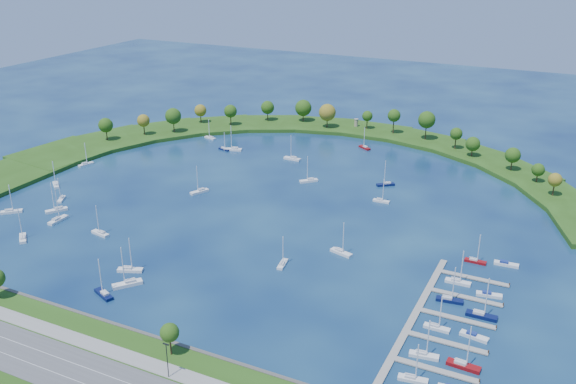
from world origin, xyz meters
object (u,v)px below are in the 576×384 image
at_px(moored_boat_0, 224,149).
at_px(moored_boat_17, 100,233).
at_px(moored_boat_1, 365,147).
at_px(moored_boat_19, 11,211).
at_px(moored_boat_18, 130,269).
at_px(harbor_tower, 356,123).
at_px(moored_boat_7, 309,180).
at_px(docked_boat_8, 458,281).
at_px(moored_boat_12, 200,191).
at_px(moored_boat_8, 56,184).
at_px(moored_boat_3, 233,149).
at_px(moored_boat_2, 128,283).
at_px(docked_boat_11, 506,264).
at_px(moored_boat_10, 61,198).
at_px(docked_boat_0, 413,378).
at_px(moored_boat_14, 58,219).
at_px(moored_boat_15, 386,184).
at_px(docked_boat_4, 437,327).
at_px(moored_boat_21, 341,252).
at_px(docked_boat_6, 449,299).
at_px(docked_boat_2, 424,354).
at_px(docked_boat_9, 489,295).
at_px(moored_boat_4, 292,158).
at_px(moored_boat_16, 210,137).
at_px(moored_boat_13, 86,164).
at_px(moored_boat_6, 104,293).
at_px(docked_boat_10, 475,260).
at_px(docked_boat_3, 463,365).
at_px(moored_boat_5, 283,263).
at_px(moored_boat_11, 57,209).
at_px(docked_boat_7, 481,315).
at_px(moored_boat_9, 381,200).
at_px(dock_system, 437,326).
at_px(docked_boat_5, 474,336).

xyz_separation_m(moored_boat_0, moored_boat_17, (11.54, -108.67, 0.05)).
height_order(moored_boat_1, moored_boat_19, moored_boat_19).
bearing_deg(moored_boat_18, harbor_tower, 64.28).
height_order(moored_boat_7, docked_boat_8, moored_boat_7).
bearing_deg(moored_boat_12, moored_boat_8, -45.55).
relative_size(moored_boat_3, moored_boat_7, 1.10).
height_order(moored_boat_2, docked_boat_11, moored_boat_2).
xyz_separation_m(moored_boat_10, docked_boat_0, (168.51, -49.71, 0.02)).
distance_m(moored_boat_12, moored_boat_14, 60.65).
height_order(moored_boat_15, docked_boat_4, moored_boat_15).
distance_m(moored_boat_2, docked_boat_8, 107.68).
height_order(moored_boat_21, docked_boat_4, moored_boat_21).
xyz_separation_m(moored_boat_7, moored_boat_8, (-101.32, -55.51, -0.02)).
bearing_deg(moored_boat_7, docked_boat_6, 92.98).
xyz_separation_m(moored_boat_1, docked_boat_2, (75.13, -163.91, 0.00)).
xyz_separation_m(docked_boat_6, docked_boat_9, (10.47, 8.61, -0.32)).
bearing_deg(harbor_tower, moored_boat_4, -98.90).
height_order(moored_boat_3, moored_boat_19, moored_boat_3).
height_order(moored_boat_16, docked_boat_11, moored_boat_16).
distance_m(moored_boat_10, moored_boat_15, 143.36).
height_order(moored_boat_0, docked_boat_6, docked_boat_6).
distance_m(moored_boat_10, moored_boat_13, 44.66).
height_order(moored_boat_1, moored_boat_6, moored_boat_6).
distance_m(moored_boat_10, moored_boat_21, 126.74).
bearing_deg(moored_boat_13, docked_boat_10, -79.72).
height_order(moored_boat_3, docked_boat_3, moored_boat_3).
distance_m(moored_boat_5, moored_boat_6, 59.68).
relative_size(moored_boat_18, docked_boat_11, 1.52).
relative_size(moored_boat_11, docked_boat_10, 1.18).
distance_m(harbor_tower, moored_boat_5, 170.25).
bearing_deg(docked_boat_7, moored_boat_10, 175.78).
xyz_separation_m(moored_boat_13, docked_boat_3, (201.03, -77.47, 0.04)).
bearing_deg(docked_boat_2, moored_boat_6, 179.54).
height_order(harbor_tower, docked_boat_6, docked_boat_6).
height_order(moored_boat_7, docked_boat_3, docked_boat_3).
xyz_separation_m(moored_boat_21, docked_boat_6, (41.94, -14.79, -0.01)).
bearing_deg(moored_boat_15, docked_boat_0, 73.37).
relative_size(moored_boat_3, moored_boat_16, 1.24).
bearing_deg(moored_boat_9, docked_boat_4, -62.64).
height_order(moored_boat_19, docked_boat_7, docked_boat_7).
distance_m(dock_system, docked_boat_11, 49.02).
distance_m(moored_boat_12, docked_boat_5, 142.24).
xyz_separation_m(moored_boat_3, docked_boat_10, (139.19, -69.83, -0.09)).
relative_size(dock_system, docked_boat_8, 6.77).
xyz_separation_m(docked_boat_7, docked_boat_11, (1.88, 36.36, -0.34)).
xyz_separation_m(moored_boat_3, docked_boat_3, (147.27, -129.85, -0.03)).
distance_m(moored_boat_14, docked_boat_9, 164.96).
height_order(moored_boat_0, docked_boat_11, moored_boat_0).
xyz_separation_m(moored_boat_7, docked_boat_2, (81.66, -105.66, -0.03)).
distance_m(docked_boat_2, docked_boat_11, 63.91).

